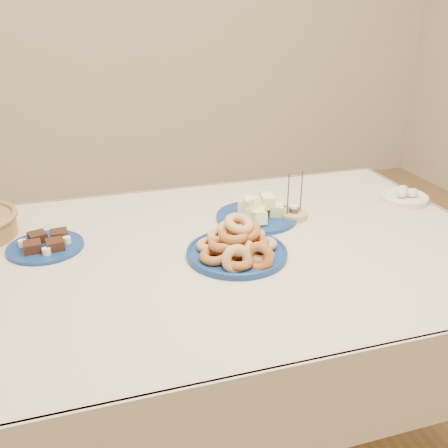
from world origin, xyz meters
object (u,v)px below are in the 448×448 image
(donut_platter, at_px, (238,246))
(dining_table, at_px, (219,278))
(melon_plate, at_px, (257,212))
(candle_holder, at_px, (293,214))
(brownie_plate, at_px, (46,245))
(egg_bowl, at_px, (405,197))

(donut_platter, bearing_deg, dining_table, 115.88)
(melon_plate, distance_m, candle_holder, 0.13)
(dining_table, height_order, candle_holder, candle_holder)
(brownie_plate, height_order, candle_holder, candle_holder)
(dining_table, bearing_deg, donut_platter, -64.12)
(melon_plate, distance_m, brownie_plate, 0.68)
(brownie_plate, distance_m, candle_holder, 0.81)
(brownie_plate, bearing_deg, donut_platter, -22.24)
(dining_table, distance_m, melon_plate, 0.28)
(melon_plate, bearing_deg, brownie_plate, -178.27)
(melon_plate, distance_m, egg_bowl, 0.58)
(donut_platter, relative_size, brownie_plate, 1.41)
(donut_platter, distance_m, brownie_plate, 0.58)
(dining_table, distance_m, brownie_plate, 0.53)
(candle_holder, bearing_deg, donut_platter, -142.02)
(melon_plate, xyz_separation_m, candle_holder, (0.12, -0.03, -0.01))
(donut_platter, height_order, candle_holder, candle_holder)
(donut_platter, bearing_deg, brownie_plate, 157.76)
(dining_table, distance_m, donut_platter, 0.16)
(dining_table, xyz_separation_m, melon_plate, (0.18, 0.17, 0.13))
(donut_platter, xyz_separation_m, candle_holder, (0.27, 0.21, -0.02))
(melon_plate, xyz_separation_m, egg_bowl, (0.58, -0.01, -0.01))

